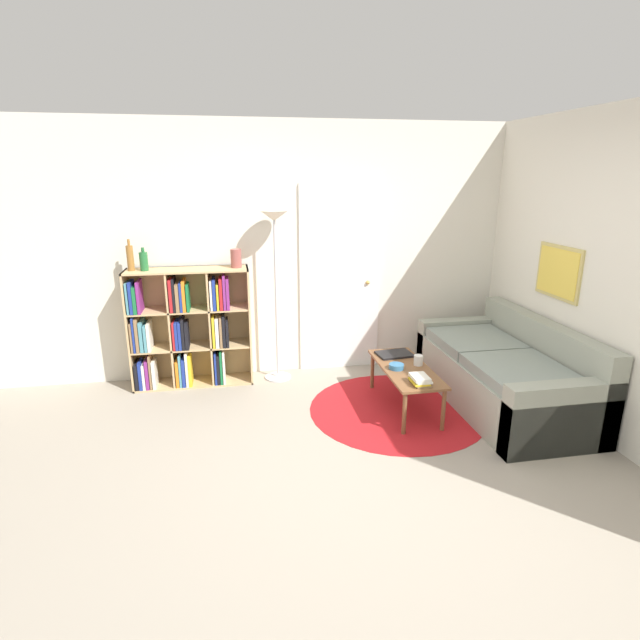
% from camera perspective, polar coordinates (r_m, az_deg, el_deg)
% --- Properties ---
extents(ground_plane, '(14.00, 14.00, 0.00)m').
position_cam_1_polar(ground_plane, '(3.65, 5.02, -18.38)').
color(ground_plane, gray).
extents(wall_back, '(7.14, 0.11, 2.60)m').
position_cam_1_polar(wall_back, '(5.27, -0.95, 7.74)').
color(wall_back, silver).
rests_on(wall_back, ground_plane).
extents(wall_right, '(0.08, 5.23, 2.60)m').
position_cam_1_polar(wall_right, '(5.02, 25.68, 5.83)').
color(wall_right, silver).
rests_on(wall_right, ground_plane).
extents(rug, '(1.61, 1.61, 0.01)m').
position_cam_1_polar(rug, '(4.70, 8.82, -10.04)').
color(rug, '#B2191E').
rests_on(rug, ground_plane).
extents(bookshelf, '(1.18, 0.34, 1.19)m').
position_cam_1_polar(bookshelf, '(5.17, -15.10, -1.06)').
color(bookshelf, tan).
rests_on(bookshelf, ground_plane).
extents(floor_lamp, '(0.28, 0.28, 1.74)m').
position_cam_1_polar(floor_lamp, '(4.97, -5.19, 8.65)').
color(floor_lamp, '#B7B7BC').
rests_on(floor_lamp, ground_plane).
extents(couch, '(0.92, 1.90, 0.79)m').
position_cam_1_polar(couch, '(4.97, 20.65, -5.89)').
color(couch, gray).
rests_on(couch, ground_plane).
extents(coffee_table, '(0.42, 1.03, 0.40)m').
position_cam_1_polar(coffee_table, '(4.61, 9.74, -5.87)').
color(coffee_table, brown).
rests_on(coffee_table, ground_plane).
extents(laptop, '(0.35, 0.27, 0.02)m').
position_cam_1_polar(laptop, '(4.88, 8.51, -3.87)').
color(laptop, black).
rests_on(laptop, coffee_table).
extents(bowl, '(0.13, 0.13, 0.05)m').
position_cam_1_polar(bowl, '(4.54, 8.73, -5.27)').
color(bowl, teal).
rests_on(bowl, coffee_table).
extents(book_stack_on_table, '(0.15, 0.19, 0.07)m').
position_cam_1_polar(book_stack_on_table, '(4.26, 11.39, -6.72)').
color(book_stack_on_table, olive).
rests_on(book_stack_on_table, coffee_table).
extents(cup, '(0.08, 0.08, 0.09)m').
position_cam_1_polar(cup, '(4.65, 11.17, -4.53)').
color(cup, white).
rests_on(cup, coffee_table).
extents(bottle_left, '(0.06, 0.06, 0.30)m').
position_cam_1_polar(bottle_left, '(5.09, -20.87, 6.68)').
color(bottle_left, olive).
rests_on(bottle_left, bookshelf).
extents(bottle_middle, '(0.08, 0.08, 0.22)m').
position_cam_1_polar(bottle_middle, '(5.04, -19.49, 6.37)').
color(bottle_middle, '#236633').
rests_on(bottle_middle, bookshelf).
extents(vase_on_shelf, '(0.11, 0.11, 0.18)m').
position_cam_1_polar(vase_on_shelf, '(4.99, -9.58, 6.97)').
color(vase_on_shelf, '#934C47').
rests_on(vase_on_shelf, bookshelf).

